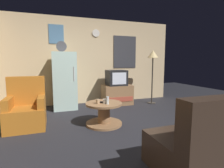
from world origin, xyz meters
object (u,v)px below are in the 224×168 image
at_px(mug_ceramic_white, 105,101).
at_px(wine_glass, 107,100).
at_px(standing_lamp, 153,58).
at_px(mug_ceramic_tan, 98,101).
at_px(tv_stand, 117,95).
at_px(armchair, 26,110).
at_px(crt_tv, 116,78).
at_px(coffee_table, 104,114).
at_px(remote_control, 102,102).
at_px(fridge, 64,81).

bearing_deg(mug_ceramic_white, wine_glass, -60.85).
relative_size(standing_lamp, mug_ceramic_tan, 17.67).
height_order(tv_stand, armchair, armchair).
height_order(tv_stand, crt_tv, crt_tv).
relative_size(coffee_table, remote_control, 4.80).
bearing_deg(remote_control, tv_stand, 84.70).
distance_m(crt_tv, wine_glass, 1.82).
bearing_deg(tv_stand, coffee_table, -119.52).
bearing_deg(coffee_table, crt_tv, 61.33).
bearing_deg(fridge, standing_lamp, -5.36).
bearing_deg(wine_glass, remote_control, 111.60).
distance_m(fridge, mug_ceramic_tan, 1.65).
relative_size(remote_control, armchair, 0.16).
bearing_deg(tv_stand, wine_glass, -116.53).
xyz_separation_m(fridge, standing_lamp, (2.53, -0.24, 0.60)).
bearing_deg(standing_lamp, coffee_table, -145.96).
bearing_deg(coffee_table, tv_stand, 60.48).
relative_size(standing_lamp, wine_glass, 10.60).
relative_size(crt_tv, remote_control, 3.60).
xyz_separation_m(fridge, crt_tv, (1.46, -0.03, 0.04)).
bearing_deg(wine_glass, armchair, 161.30).
height_order(coffee_table, armchair, armchair).
bearing_deg(remote_control, wine_glass, -42.67).
bearing_deg(armchair, crt_tv, 26.59).
bearing_deg(standing_lamp, mug_ceramic_tan, -147.07).
bearing_deg(crt_tv, mug_ceramic_white, -117.55).
xyz_separation_m(fridge, remote_control, (0.61, -1.48, -0.30)).
height_order(standing_lamp, armchair, standing_lamp).
xyz_separation_m(wine_glass, armchair, (-1.47, 0.50, -0.18)).
xyz_separation_m(tv_stand, mug_ceramic_white, (-0.84, -1.56, 0.20)).
bearing_deg(crt_tv, mug_ceramic_tan, -121.87).
relative_size(crt_tv, standing_lamp, 0.34).
relative_size(tv_stand, standing_lamp, 0.53).
bearing_deg(mug_ceramic_tan, wine_glass, -32.86).
height_order(tv_stand, remote_control, tv_stand).
relative_size(tv_stand, remote_control, 5.60).
bearing_deg(mug_ceramic_tan, remote_control, 32.40).
xyz_separation_m(standing_lamp, wine_glass, (-1.86, -1.41, -0.84)).
bearing_deg(armchair, wine_glass, -18.70).
bearing_deg(mug_ceramic_white, crt_tv, 62.45).
bearing_deg(remote_control, armchair, -167.54).
distance_m(standing_lamp, wine_glass, 2.48).
xyz_separation_m(crt_tv, mug_ceramic_tan, (-0.94, -1.52, -0.30)).
bearing_deg(crt_tv, armchair, -153.41).
xyz_separation_m(mug_ceramic_white, mug_ceramic_tan, (-0.13, 0.04, 0.00)).
xyz_separation_m(standing_lamp, remote_control, (-1.92, -1.25, -0.90)).
distance_m(standing_lamp, remote_control, 2.46).
relative_size(mug_ceramic_white, mug_ceramic_tan, 1.00).
bearing_deg(coffee_table, remote_control, 140.63).
bearing_deg(tv_stand, mug_ceramic_white, -118.38).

